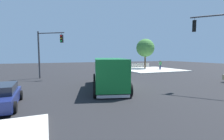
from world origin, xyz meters
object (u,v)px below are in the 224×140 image
pedestrian_crossing (160,64)px  shade_tree_near (145,48)px  pedestrian_near_corner (160,64)px  sedan_navy (0,97)px  traffic_light_primary (47,48)px  delivery_truck (109,73)px

pedestrian_crossing → shade_tree_near: bearing=-45.4°
pedestrian_near_corner → sedan_navy: bearing=33.3°
traffic_light_primary → pedestrian_near_corner: traffic_light_primary is taller
delivery_truck → pedestrian_crossing: bearing=-139.2°
traffic_light_primary → pedestrian_near_corner: size_ratio=3.37×
delivery_truck → pedestrian_near_corner: bearing=-140.6°
delivery_truck → pedestrian_near_corner: delivery_truck is taller
pedestrian_crossing → shade_tree_near: 4.55m
pedestrian_crossing → shade_tree_near: shade_tree_near is taller
sedan_navy → traffic_light_primary: bearing=-103.1°
sedan_navy → shade_tree_near: shade_tree_near is taller
sedan_navy → pedestrian_near_corner: pedestrian_near_corner is taller
shade_tree_near → pedestrian_crossing: bearing=134.6°
traffic_light_primary → pedestrian_crossing: size_ratio=3.64×
pedestrian_near_corner → shade_tree_near: (1.17, -3.60, 3.31)m
delivery_truck → pedestrian_near_corner: size_ratio=4.50×
sedan_navy → pedestrian_near_corner: 27.96m
traffic_light_primary → pedestrian_near_corner: (-20.71, -4.05, -2.73)m
pedestrian_near_corner → pedestrian_crossing: 1.74m
sedan_navy → pedestrian_crossing: pedestrian_crossing is taller
pedestrian_near_corner → pedestrian_crossing: size_ratio=1.08×
delivery_truck → traffic_light_primary: traffic_light_primary is taller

